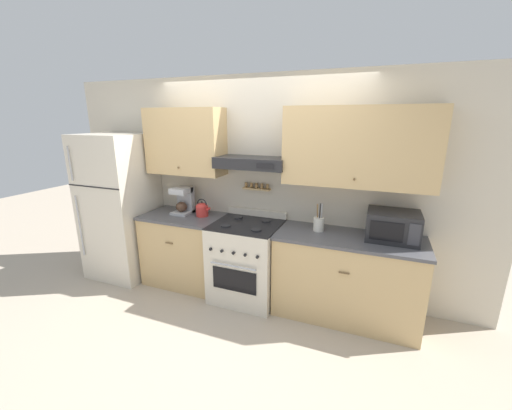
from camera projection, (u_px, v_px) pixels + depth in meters
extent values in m
plane|color=#B2A38E|center=(237.00, 308.00, 3.54)|extent=(16.00, 16.00, 0.00)
cube|color=beige|center=(259.00, 186.00, 3.80)|extent=(5.20, 0.08, 2.55)
cube|color=tan|center=(185.00, 142.00, 3.79)|extent=(0.97, 0.33, 0.78)
sphere|color=brown|center=(178.00, 168.00, 3.71)|extent=(0.02, 0.02, 0.02)
cube|color=tan|center=(358.00, 147.00, 3.07)|extent=(1.46, 0.33, 0.78)
sphere|color=brown|center=(354.00, 179.00, 2.99)|extent=(0.02, 0.02, 0.02)
cube|color=#232326|center=(252.00, 163.00, 3.51)|extent=(0.81, 0.37, 0.12)
cube|color=black|center=(265.00, 166.00, 3.26)|extent=(0.20, 0.01, 0.05)
cube|color=tan|center=(257.00, 189.00, 3.73)|extent=(0.34, 0.07, 0.02)
cylinder|color=olive|center=(246.00, 185.00, 3.77)|extent=(0.03, 0.03, 0.06)
cylinder|color=olive|center=(251.00, 185.00, 3.74)|extent=(0.03, 0.03, 0.06)
cylinder|color=olive|center=(257.00, 186.00, 3.72)|extent=(0.03, 0.03, 0.06)
cylinder|color=olive|center=(262.00, 186.00, 3.70)|extent=(0.03, 0.03, 0.06)
cylinder|color=olive|center=(267.00, 187.00, 3.67)|extent=(0.03, 0.03, 0.06)
cube|color=tan|center=(185.00, 250.00, 4.02)|extent=(0.97, 0.61, 0.87)
cube|color=#4C4C51|center=(183.00, 216.00, 3.90)|extent=(1.00, 0.64, 0.03)
cylinder|color=brown|center=(169.00, 243.00, 3.68)|extent=(0.10, 0.01, 0.01)
cube|color=tan|center=(346.00, 278.00, 3.31)|extent=(1.46, 0.61, 0.87)
cube|color=#4C4C51|center=(349.00, 238.00, 3.19)|extent=(1.49, 0.64, 0.03)
cylinder|color=brown|center=(344.00, 273.00, 2.97)|extent=(0.10, 0.01, 0.01)
cube|color=beige|center=(247.00, 261.00, 3.67)|extent=(0.75, 0.68, 0.90)
cube|color=black|center=(234.00, 281.00, 3.38)|extent=(0.51, 0.01, 0.25)
cylinder|color=#ADAFB5|center=(233.00, 266.00, 3.31)|extent=(0.53, 0.02, 0.02)
cube|color=black|center=(246.00, 224.00, 3.55)|extent=(0.75, 0.68, 0.01)
cylinder|color=#232326|center=(226.00, 226.00, 3.46)|extent=(0.11, 0.11, 0.02)
cylinder|color=#232326|center=(256.00, 230.00, 3.33)|extent=(0.11, 0.11, 0.02)
cylinder|color=#232326|center=(238.00, 217.00, 3.75)|extent=(0.11, 0.11, 0.02)
cylinder|color=#232326|center=(266.00, 221.00, 3.62)|extent=(0.11, 0.11, 0.02)
cylinder|color=black|center=(211.00, 249.00, 3.38)|extent=(0.03, 0.02, 0.03)
cylinder|color=black|center=(222.00, 251.00, 3.33)|extent=(0.03, 0.02, 0.03)
cylinder|color=black|center=(233.00, 253.00, 3.28)|extent=(0.03, 0.02, 0.03)
cylinder|color=black|center=(245.00, 255.00, 3.24)|extent=(0.03, 0.02, 0.03)
cylinder|color=black|center=(257.00, 257.00, 3.19)|extent=(0.03, 0.02, 0.03)
cube|color=beige|center=(257.00, 213.00, 3.82)|extent=(0.75, 0.04, 0.08)
cube|color=beige|center=(120.00, 206.00, 4.15)|extent=(0.80, 0.75, 1.88)
cube|color=black|center=(93.00, 187.00, 3.72)|extent=(0.80, 0.01, 0.01)
cylinder|color=#ADAFB5|center=(70.00, 164.00, 3.75)|extent=(0.02, 0.02, 0.41)
cylinder|color=#ADAFB5|center=(80.00, 226.00, 3.96)|extent=(0.02, 0.02, 0.79)
cylinder|color=red|center=(202.00, 211.00, 3.86)|extent=(0.15, 0.15, 0.13)
ellipsoid|color=red|center=(202.00, 206.00, 3.84)|extent=(0.14, 0.14, 0.07)
sphere|color=black|center=(202.00, 202.00, 3.83)|extent=(0.02, 0.02, 0.02)
cylinder|color=red|center=(207.00, 210.00, 3.82)|extent=(0.09, 0.03, 0.08)
torus|color=black|center=(202.00, 204.00, 3.83)|extent=(0.14, 0.01, 0.14)
cube|color=#ADAFB5|center=(183.00, 212.00, 3.97)|extent=(0.22, 0.25, 0.03)
cube|color=#ADAFB5|center=(186.00, 199.00, 4.01)|extent=(0.22, 0.08, 0.33)
cube|color=#ADAFB5|center=(181.00, 190.00, 3.89)|extent=(0.22, 0.21, 0.07)
ellipsoid|color=#4C3323|center=(181.00, 207.00, 3.93)|extent=(0.14, 0.14, 0.12)
cube|color=#232326|center=(393.00, 226.00, 3.08)|extent=(0.49, 0.39, 0.29)
cube|color=black|center=(386.00, 232.00, 2.93)|extent=(0.29, 0.01, 0.18)
cube|color=#38383D|center=(414.00, 235.00, 2.84)|extent=(0.10, 0.01, 0.21)
cylinder|color=silver|center=(319.00, 224.00, 3.34)|extent=(0.11, 0.11, 0.15)
cylinder|color=olive|center=(317.00, 211.00, 3.30)|extent=(0.01, 0.05, 0.16)
cylinder|color=#28282B|center=(320.00, 211.00, 3.30)|extent=(0.01, 0.04, 0.16)
cylinder|color=#B2B2B7|center=(322.00, 211.00, 3.30)|extent=(0.01, 0.03, 0.16)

